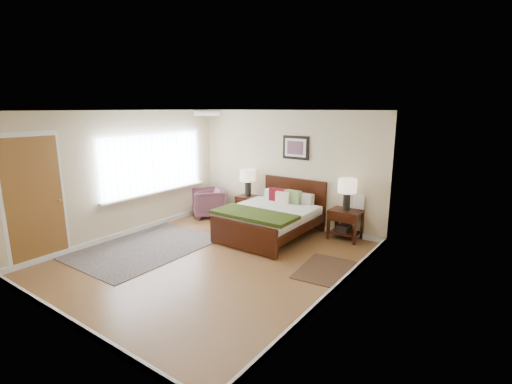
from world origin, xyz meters
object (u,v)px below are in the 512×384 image
lamp_left (248,177)px  lamp_right (347,188)px  bed (271,214)px  nightstand_right (345,221)px  nightstand_left (248,201)px  rug_persian (145,247)px  armchair (208,203)px

lamp_left → lamp_right: size_ratio=1.00×
bed → lamp_left: 1.42m
nightstand_right → lamp_left: size_ratio=0.98×
nightstand_right → lamp_left: bearing=179.7°
nightstand_left → nightstand_right: bearing=0.2°
bed → nightstand_left: (-1.12, 0.70, -0.05)m
nightstand_right → nightstand_left: bearing=-179.8°
nightstand_left → rug_persian: size_ratio=0.22×
lamp_left → nightstand_right: bearing=-0.3°
bed → lamp_right: size_ratio=3.17×
nightstand_right → armchair: bearing=-173.7°
nightstand_left → lamp_right: size_ratio=0.91×
nightstand_left → lamp_left: bearing=90.0°
nightstand_right → lamp_right: 0.66m
nightstand_right → armchair: armchair is taller
armchair → bed: bearing=29.8°
lamp_left → bed: bearing=-32.8°
nightstand_left → lamp_left: lamp_left is taller
bed → rug_persian: size_ratio=0.77×
nightstand_right → lamp_left: 2.47m
rug_persian → bed: bearing=49.7°
bed → armchair: size_ratio=2.64×
nightstand_right → rug_persian: size_ratio=0.24×
nightstand_left → lamp_right: bearing=0.5°
nightstand_left → armchair: (-0.91, -0.36, -0.10)m
lamp_right → rug_persian: (-2.85, -2.60, -1.02)m
nightstand_left → lamp_right: 2.46m
armchair → nightstand_left: bearing=60.8°
armchair → nightstand_right: bearing=45.7°
nightstand_right → lamp_left: (-2.39, 0.01, 0.62)m
nightstand_right → lamp_left: lamp_left is taller
lamp_left → rug_persian: 2.82m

